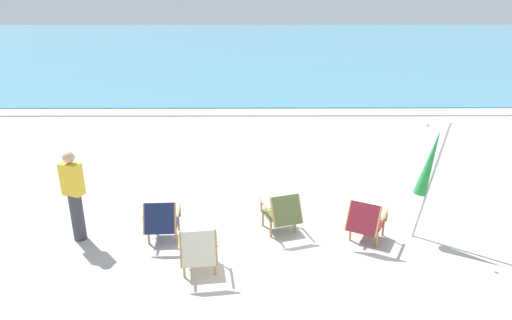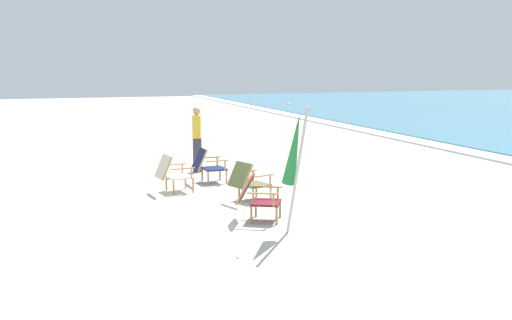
{
  "view_description": "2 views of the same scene",
  "coord_description": "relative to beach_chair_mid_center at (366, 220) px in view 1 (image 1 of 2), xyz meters",
  "views": [
    {
      "loc": [
        -0.96,
        -6.37,
        4.13
      ],
      "look_at": [
        -0.91,
        2.34,
        0.85
      ],
      "focal_mm": 32.0,
      "sensor_mm": 36.0,
      "label": 1
    },
    {
      "loc": [
        10.47,
        -2.76,
        2.67
      ],
      "look_at": [
        -0.53,
        1.04,
        0.81
      ],
      "focal_mm": 42.0,
      "sensor_mm": 36.0,
      "label": 2
    }
  ],
  "objects": [
    {
      "name": "person_near_chairs",
      "position": [
        -4.97,
        0.15,
        0.41
      ],
      "size": [
        0.39,
        0.3,
        1.63
      ],
      "color": "#383842",
      "rests_on": "ground"
    },
    {
      "name": "surf_band",
      "position": [
        -0.96,
        8.87,
        -0.39
      ],
      "size": [
        80.0,
        1.1,
        0.06
      ],
      "primitive_type": "cube",
      "color": "white",
      "rests_on": "ground"
    },
    {
      "name": "beach_chair_far_center",
      "position": [
        -3.49,
        0.03,
        0.0
      ],
      "size": [
        0.62,
        0.75,
        0.8
      ],
      "color": "#19234C",
      "rests_on": "ground"
    },
    {
      "name": "beach_chair_front_right",
      "position": [
        -2.75,
        -0.93,
        0.0
      ],
      "size": [
        0.67,
        0.79,
        0.8
      ],
      "color": "beige",
      "rests_on": "ground"
    },
    {
      "name": "sea",
      "position": [
        -0.96,
        29.17,
        -0.37
      ],
      "size": [
        80.0,
        40.0,
        0.1
      ],
      "primitive_type": "cube",
      "color": "teal",
      "rests_on": "ground"
    },
    {
      "name": "ground_plane",
      "position": [
        -0.96,
        -0.53,
        -0.42
      ],
      "size": [
        80.0,
        80.0,
        0.0
      ],
      "primitive_type": "plane",
      "color": "#B2AAA0"
    },
    {
      "name": "beach_chair_mid_center",
      "position": [
        0.0,
        0.0,
        0.0
      ],
      "size": [
        0.86,
        0.92,
        0.79
      ],
      "color": "maroon",
      "rests_on": "ground"
    },
    {
      "name": "beach_chair_back_right",
      "position": [
        -1.41,
        0.31,
        0.0
      ],
      "size": [
        0.77,
        0.88,
        0.79
      ],
      "color": "#515B33",
      "rests_on": "ground"
    },
    {
      "name": "umbrella_furled_green",
      "position": [
        1.06,
        0.25,
        0.94
      ],
      "size": [
        0.57,
        0.35,
        2.08
      ],
      "color": "#B7B2A8",
      "rests_on": "ground"
    }
  ]
}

